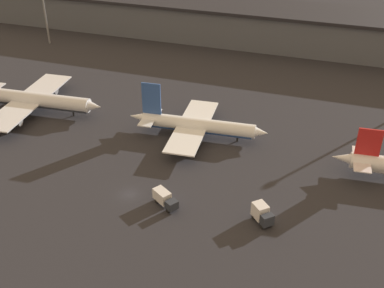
# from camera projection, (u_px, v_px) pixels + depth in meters

# --- Properties ---
(ground) EXTENTS (600.00, 600.00, 0.00)m
(ground) POSITION_uv_depth(u_px,v_px,m) (129.00, 194.00, 104.87)
(ground) COLOR #26262B
(terminal_building) EXTENTS (229.04, 24.98, 14.03)m
(terminal_building) POSITION_uv_depth(u_px,v_px,m) (243.00, 23.00, 185.65)
(terminal_building) COLOR #4C515B
(terminal_building) RESTS_ON ground
(airplane_1) EXTENTS (41.89, 36.58, 12.57)m
(airplane_1) POSITION_uv_depth(u_px,v_px,m) (32.00, 100.00, 136.49)
(airplane_1) COLOR silver
(airplane_1) RESTS_ON ground
(airplane_2) EXTENTS (36.96, 29.26, 13.76)m
(airplane_2) POSITION_uv_depth(u_px,v_px,m) (196.00, 125.00, 124.56)
(airplane_2) COLOR white
(airplane_2) RESTS_ON ground
(service_vehicle_1) EXTENTS (6.59, 5.37, 3.16)m
(service_vehicle_1) POSITION_uv_depth(u_px,v_px,m) (165.00, 198.00, 100.78)
(service_vehicle_1) COLOR #282D38
(service_vehicle_1) RESTS_ON ground
(service_vehicle_3) EXTENTS (5.22, 5.27, 3.84)m
(service_vehicle_3) POSITION_uv_depth(u_px,v_px,m) (262.00, 214.00, 96.09)
(service_vehicle_3) COLOR #282D38
(service_vehicle_3) RESTS_ON ground
(lamp_post_0) EXTENTS (1.80, 1.80, 20.84)m
(lamp_post_0) POSITION_uv_depth(u_px,v_px,m) (44.00, 8.00, 179.65)
(lamp_post_0) COLOR slate
(lamp_post_0) RESTS_ON ground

